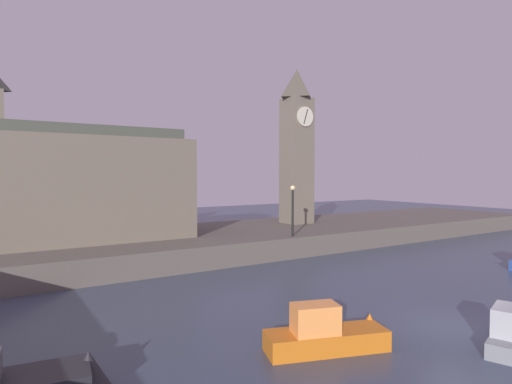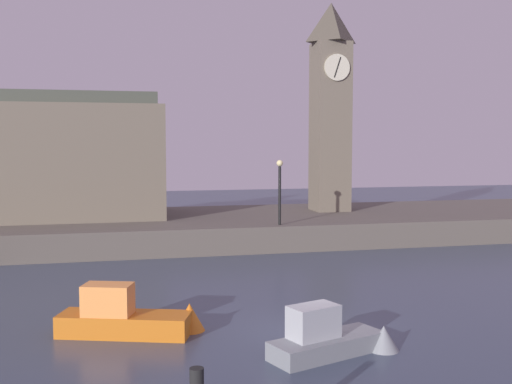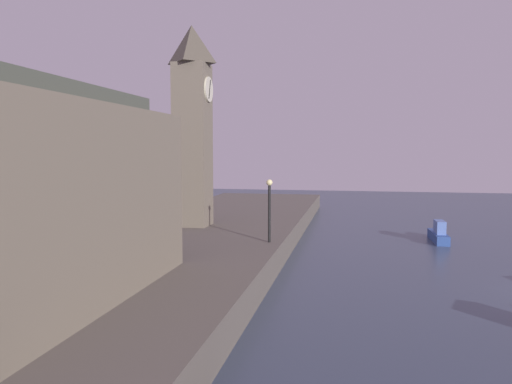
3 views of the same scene
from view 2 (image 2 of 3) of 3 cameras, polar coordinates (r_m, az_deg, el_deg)
ground_plane at (r=20.37m, az=4.62°, el=-12.94°), size 120.00×120.00×0.00m
far_embankment at (r=39.31m, az=-4.41°, el=-3.29°), size 70.00×12.00×1.50m
clock_tower at (r=42.32m, az=6.91°, el=8.05°), size 2.52×2.56×13.97m
parliament_hall at (r=40.04m, az=-18.69°, el=3.15°), size 13.32×6.96×11.32m
streetlamp at (r=34.58m, az=2.21°, el=0.73°), size 0.36×0.36×3.67m
boat_cruiser_grey at (r=18.47m, az=7.53°, el=-13.31°), size 4.32×2.32×1.63m
boat_patrol_orange at (r=20.45m, az=-11.11°, el=-11.39°), size 4.99×2.55×1.82m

